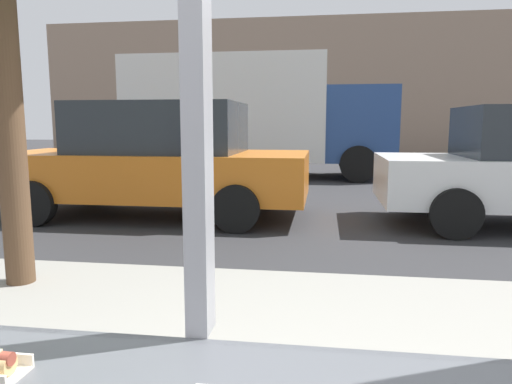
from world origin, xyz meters
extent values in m
plane|color=#2D2D30|center=(0.00, 8.00, 0.00)|extent=(60.00, 60.00, 0.00)
cube|color=gray|center=(0.00, 1.60, 0.08)|extent=(16.00, 2.80, 0.16)
cube|color=#35373A|center=(0.00, 0.03, 0.94)|extent=(1.92, 0.02, 0.02)
cube|color=gray|center=(0.00, 22.95, 3.24)|extent=(28.00, 1.20, 6.49)
cube|color=orange|center=(-2.29, 5.97, 0.65)|extent=(4.65, 1.88, 0.67)
cube|color=#282D33|center=(-2.19, 5.97, 1.36)|extent=(2.42, 1.65, 0.75)
cylinder|color=black|center=(-0.85, 6.91, 0.32)|extent=(0.64, 0.18, 0.64)
cylinder|color=black|center=(-0.85, 5.03, 0.32)|extent=(0.64, 0.18, 0.64)
cylinder|color=black|center=(-3.74, 6.91, 0.32)|extent=(0.64, 0.18, 0.64)
cylinder|color=black|center=(-3.74, 5.03, 0.32)|extent=(0.64, 0.18, 0.64)
cylinder|color=black|center=(1.90, 6.85, 0.32)|extent=(0.64, 0.18, 0.64)
cylinder|color=black|center=(1.90, 5.09, 0.32)|extent=(0.64, 0.18, 0.64)
cube|color=silver|center=(-2.34, 11.72, 1.80)|extent=(5.29, 2.20, 2.71)
cube|color=navy|center=(1.11, 11.72, 1.40)|extent=(1.90, 2.10, 1.90)
cylinder|color=black|center=(1.11, 12.77, 0.45)|extent=(0.90, 0.24, 0.90)
cylinder|color=black|center=(1.11, 10.67, 0.45)|extent=(0.90, 0.24, 0.90)
cylinder|color=black|center=(-3.33, 12.82, 0.45)|extent=(0.90, 0.24, 0.90)
cylinder|color=black|center=(-3.33, 10.62, 0.45)|extent=(0.90, 0.24, 0.90)
cylinder|color=brown|center=(-2.13, 2.43, 1.45)|extent=(0.22, 0.22, 2.59)
camera|label=1|loc=(0.27, -0.91, 1.42)|focal=32.89mm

